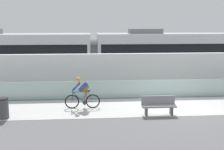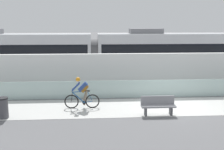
# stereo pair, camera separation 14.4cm
# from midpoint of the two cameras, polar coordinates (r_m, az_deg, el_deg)

# --- Properties ---
(ground_plane) EXTENTS (200.00, 200.00, 0.00)m
(ground_plane) POSITION_cam_midpoint_polar(r_m,az_deg,el_deg) (15.27, 12.66, -6.12)
(ground_plane) COLOR slate
(bike_path_deck) EXTENTS (32.00, 3.20, 0.01)m
(bike_path_deck) POSITION_cam_midpoint_polar(r_m,az_deg,el_deg) (15.26, 12.66, -6.09)
(bike_path_deck) COLOR silver
(bike_path_deck) RESTS_ON ground
(glass_parapet) EXTENTS (32.00, 0.05, 1.02)m
(glass_parapet) POSITION_cam_midpoint_polar(r_m,az_deg,el_deg) (16.85, 10.95, -2.65)
(glass_parapet) COLOR #ADC6C1
(glass_parapet) RESTS_ON ground
(concrete_barrier_wall) EXTENTS (32.00, 0.36, 2.35)m
(concrete_barrier_wall) POSITION_cam_midpoint_polar(r_m,az_deg,el_deg) (18.43, 9.61, 0.65)
(concrete_barrier_wall) COLOR white
(concrete_barrier_wall) RESTS_ON ground
(tram_rail_near) EXTENTS (32.00, 0.08, 0.01)m
(tram_rail_near) POSITION_cam_midpoint_polar(r_m,az_deg,el_deg) (21.03, 7.95, -1.31)
(tram_rail_near) COLOR #595654
(tram_rail_near) RESTS_ON ground
(tram_rail_far) EXTENTS (32.00, 0.08, 0.01)m
(tram_rail_far) POSITION_cam_midpoint_polar(r_m,az_deg,el_deg) (22.40, 7.20, -0.54)
(tram_rail_far) COLOR #595654
(tram_rail_far) RESTS_ON ground
(tram) EXTENTS (22.56, 2.54, 3.81)m
(tram) POSITION_cam_midpoint_polar(r_m,az_deg,el_deg) (20.98, -3.36, 3.98)
(tram) COLOR silver
(tram) RESTS_ON ground
(cyclist_on_bike) EXTENTS (1.77, 0.58, 1.61)m
(cyclist_on_bike) POSITION_cam_midpoint_polar(r_m,az_deg,el_deg) (14.44, -5.71, -3.65)
(cyclist_on_bike) COLOR black
(cyclist_on_bike) RESTS_ON ground
(trash_bin) EXTENTS (0.51, 0.51, 0.96)m
(trash_bin) POSITION_cam_midpoint_polar(r_m,az_deg,el_deg) (13.91, -20.67, -6.15)
(trash_bin) COLOR #47474C
(trash_bin) RESTS_ON ground
(bench) EXTENTS (1.60, 0.45, 0.89)m
(bench) POSITION_cam_midpoint_polar(r_m,az_deg,el_deg) (13.64, 9.46, -5.93)
(bench) COLOR gray
(bench) RESTS_ON ground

